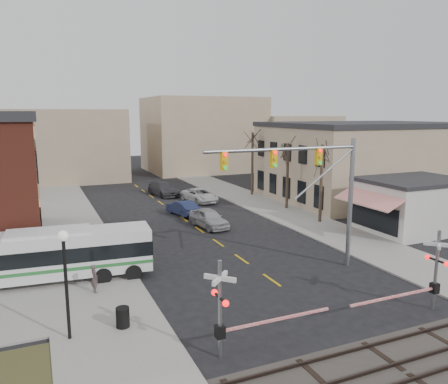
% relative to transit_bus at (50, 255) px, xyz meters
% --- Properties ---
extents(ground, '(160.00, 160.00, 0.00)m').
position_rel_transit_bus_xyz_m(ground, '(11.65, -6.69, -1.65)').
color(ground, black).
rests_on(ground, ground).
extents(sidewalk_west, '(5.00, 60.00, 0.12)m').
position_rel_transit_bus_xyz_m(sidewalk_west, '(2.15, 13.31, -1.59)').
color(sidewalk_west, gray).
rests_on(sidewalk_west, ground).
extents(sidewalk_east, '(5.00, 60.00, 0.12)m').
position_rel_transit_bus_xyz_m(sidewalk_east, '(21.15, 13.31, -1.59)').
color(sidewalk_east, gray).
rests_on(sidewalk_east, ground).
extents(ballast_strip, '(160.00, 5.00, 0.06)m').
position_rel_transit_bus_xyz_m(ballast_strip, '(11.65, -14.69, -1.62)').
color(ballast_strip, '#332D28').
rests_on(ballast_strip, ground).
extents(rail_tracks, '(160.00, 3.91, 0.14)m').
position_rel_transit_bus_xyz_m(rail_tracks, '(11.65, -14.69, -1.53)').
color(rail_tracks, '#2D231E').
rests_on(rail_tracks, ground).
extents(tan_building, '(20.30, 15.30, 8.50)m').
position_rel_transit_bus_xyz_m(tan_building, '(33.65, 13.31, 2.61)').
color(tan_building, tan).
rests_on(tan_building, ground).
extents(awning_shop, '(9.74, 6.20, 4.30)m').
position_rel_transit_bus_xyz_m(awning_shop, '(27.62, 0.31, 0.52)').
color(awning_shop, beige).
rests_on(awning_shop, ground).
extents(tree_east_a, '(0.28, 0.28, 6.75)m').
position_rel_transit_bus_xyz_m(tree_east_a, '(22.15, 5.31, 1.85)').
color(tree_east_a, '#382B21').
rests_on(tree_east_a, sidewalk_east).
extents(tree_east_b, '(0.28, 0.28, 6.30)m').
position_rel_transit_bus_xyz_m(tree_east_b, '(22.45, 11.31, 1.62)').
color(tree_east_b, '#382B21').
rests_on(tree_east_b, sidewalk_east).
extents(tree_east_c, '(0.28, 0.28, 7.20)m').
position_rel_transit_bus_xyz_m(tree_east_c, '(22.65, 19.31, 2.07)').
color(tree_east_c, '#382B21').
rests_on(tree_east_c, sidewalk_east).
extents(transit_bus, '(11.38, 3.38, 2.89)m').
position_rel_transit_bus_xyz_m(transit_bus, '(0.00, 0.00, 0.00)').
color(transit_bus, silver).
rests_on(transit_bus, ground).
extents(traffic_signal_mast, '(9.80, 0.30, 8.00)m').
position_rel_transit_bus_xyz_m(traffic_signal_mast, '(14.57, -4.39, 4.08)').
color(traffic_signal_mast, gray).
rests_on(traffic_signal_mast, ground).
extents(rr_crossing_west, '(5.60, 1.36, 4.00)m').
position_rel_transit_bus_xyz_m(rr_crossing_west, '(6.19, -10.95, 0.32)').
color(rr_crossing_west, gray).
rests_on(rr_crossing_west, ground).
extents(rr_crossing_east, '(5.60, 1.36, 4.00)m').
position_rel_transit_bus_xyz_m(rr_crossing_east, '(16.61, -11.14, 0.32)').
color(rr_crossing_east, gray).
rests_on(rr_crossing_east, ground).
extents(street_lamp, '(0.44, 0.44, 4.70)m').
position_rel_transit_bus_xyz_m(street_lamp, '(0.44, -7.25, 1.80)').
color(street_lamp, black).
rests_on(street_lamp, sidewalk_west).
extents(trash_bin, '(0.60, 0.60, 0.90)m').
position_rel_transit_bus_xyz_m(trash_bin, '(2.70, -7.12, -1.07)').
color(trash_bin, black).
rests_on(trash_bin, sidewalk_west).
extents(car_a, '(2.42, 4.79, 1.57)m').
position_rel_transit_bus_xyz_m(car_a, '(12.69, 7.82, -0.86)').
color(car_a, '#9C9BA0').
rests_on(car_a, ground).
extents(car_b, '(2.28, 4.42, 1.39)m').
position_rel_transit_bus_xyz_m(car_b, '(12.07, 13.02, -0.95)').
color(car_b, '#1A2242').
rests_on(car_b, ground).
extents(car_c, '(3.09, 5.42, 1.43)m').
position_rel_transit_bus_xyz_m(car_c, '(15.73, 18.22, -0.93)').
color(car_c, silver).
rests_on(car_c, ground).
extents(car_d, '(3.04, 5.69, 1.57)m').
position_rel_transit_bus_xyz_m(car_d, '(13.14, 23.42, -0.86)').
color(car_d, '#37363B').
rests_on(car_d, ground).
extents(pedestrian_near, '(0.48, 0.63, 1.53)m').
position_rel_transit_bus_xyz_m(pedestrian_near, '(2.06, -2.69, -0.76)').
color(pedestrian_near, '#4E403E').
rests_on(pedestrian_near, sidewalk_west).
extents(pedestrian_far, '(1.10, 1.07, 1.79)m').
position_rel_transit_bus_xyz_m(pedestrian_far, '(0.34, 0.20, -0.63)').
color(pedestrian_far, '#34405B').
rests_on(pedestrian_far, sidewalk_west).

